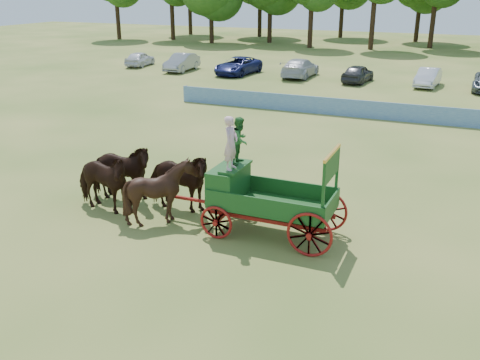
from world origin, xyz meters
name	(u,v)px	position (x,y,z in m)	size (l,w,h in m)	color
ground	(306,255)	(0.00, 0.00, 0.00)	(160.00, 160.00, 0.00)	#A4944A
horse_lead_left	(101,182)	(-7.51, 0.36, 1.09)	(1.18, 2.59, 2.19)	black
horse_lead_right	(120,172)	(-7.51, 1.46, 1.09)	(1.18, 2.59, 2.19)	black
horse_wheel_left	(161,192)	(-5.11, 0.36, 1.10)	(1.77, 1.99, 2.19)	black
horse_wheel_right	(178,181)	(-5.11, 1.46, 1.09)	(1.18, 2.59, 2.19)	black
farm_dray	(251,183)	(-2.15, 0.92, 1.64)	(6.00, 2.00, 3.82)	#AB1C11
sponsor_banner	(378,110)	(-1.00, 18.00, 0.53)	(26.00, 0.08, 1.05)	#1D549D
parked_cars	(463,80)	(3.32, 30.18, 0.74)	(57.91, 7.48, 1.56)	silver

